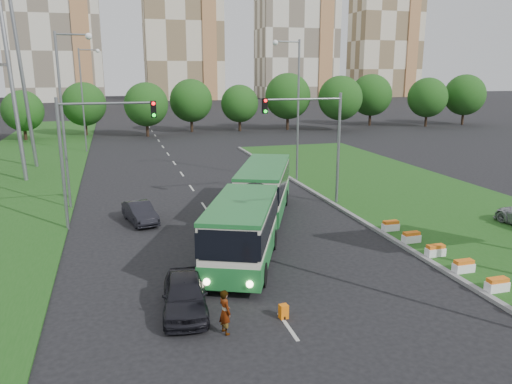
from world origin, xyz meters
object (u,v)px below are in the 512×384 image
object	(u,v)px
traffic_mast_left	(89,142)
articulated_bus	(250,205)
car_left_near	(185,294)
traffic_mast_median	(318,132)
pedestrian	(225,312)
shopping_trolley	(284,312)
car_left_far	(140,212)

from	to	relation	value
traffic_mast_left	articulated_bus	size ratio (longest dim) A/B	0.45
traffic_mast_left	car_left_near	world-z (taller)	traffic_mast_left
traffic_mast_median	articulated_bus	bearing A→B (deg)	-141.67
car_left_near	pedestrian	bearing A→B (deg)	-53.94
articulated_bus	shopping_trolley	distance (m)	10.58
pedestrian	car_left_near	bearing A→B (deg)	12.88
pedestrian	articulated_bus	bearing A→B (deg)	-36.34
traffic_mast_median	car_left_near	xyz separation A→B (m)	(-11.36, -13.70, -4.60)
car_left_near	car_left_far	bearing A→B (deg)	101.32
articulated_bus	car_left_far	size ratio (longest dim) A/B	4.46
shopping_trolley	traffic_mast_median	bearing A→B (deg)	55.17
traffic_mast_left	car_left_near	bearing A→B (deg)	-73.38
articulated_bus	shopping_trolley	size ratio (longest dim) A/B	31.31
traffic_mast_median	traffic_mast_left	bearing A→B (deg)	-176.23
car_left_far	shopping_trolley	size ratio (longest dim) A/B	7.02
traffic_mast_left	pedestrian	world-z (taller)	traffic_mast_left
traffic_mast_median	car_left_far	xyz separation A→B (m)	(-12.42, -0.72, -4.69)
car_left_far	pedestrian	distance (m)	15.25
traffic_mast_left	articulated_bus	xyz separation A→B (m)	(8.89, -3.95, -3.55)
traffic_mast_left	articulated_bus	world-z (taller)	traffic_mast_left
traffic_mast_left	car_left_far	distance (m)	5.44
car_left_near	pedestrian	xyz separation A→B (m)	(1.18, -2.10, 0.11)
pedestrian	shopping_trolley	world-z (taller)	pedestrian
articulated_bus	car_left_near	distance (m)	10.18
traffic_mast_median	pedestrian	xyz separation A→B (m)	(-10.18, -15.81, -4.49)
car_left_far	pedestrian	size ratio (longest dim) A/B	2.33
traffic_mast_left	pedestrian	size ratio (longest dim) A/B	4.66
pedestrian	shopping_trolley	xyz separation A→B (m)	(2.45, 0.49, -0.58)
traffic_mast_left	car_left_near	distance (m)	14.03
articulated_bus	car_left_far	bearing A→B (deg)	168.75
car_left_near	pedestrian	world-z (taller)	pedestrian
car_left_near	articulated_bus	bearing A→B (deg)	66.45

